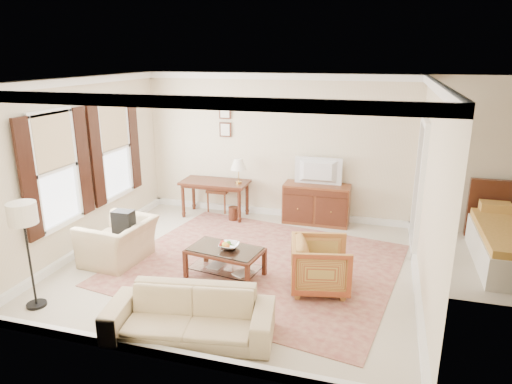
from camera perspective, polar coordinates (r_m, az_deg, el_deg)
The scene contains 20 objects.
room_shell at distance 6.73m, azimuth -2.38°, elevation 10.23°, with size 5.51×5.01×2.91m.
window_front at distance 7.61m, azimuth -23.75°, elevation 2.53°, with size 0.12×1.56×1.80m, color #CCB284, non-canonical shape.
window_rear at distance 8.86m, azimuth -17.26°, elevation 5.08°, with size 0.12×1.56×1.80m, color #CCB284, non-canonical shape.
doorway at distance 8.16m, azimuth 19.64°, elevation 0.44°, with size 0.10×1.12×2.25m, color white, non-canonical shape.
rug at distance 7.43m, azimuth 0.26°, elevation -9.00°, with size 4.20×3.60×0.01m, color maroon.
writing_desk at distance 9.40m, azimuth -5.14°, elevation 0.71°, with size 1.37×0.69×0.75m.
desk_chair at distance 9.76m, azimuth -4.63°, elevation 0.64°, with size 0.45×0.45×1.05m, color brown, non-canonical shape.
desk_lamp at distance 9.13m, azimuth -2.20°, elevation 2.64°, with size 0.32×0.32×0.50m, color silver, non-canonical shape.
framed_prints at distance 9.47m, azimuth -3.87°, elevation 8.92°, with size 0.25×0.04×0.68m, color #431F13, non-canonical shape.
sideboard at distance 9.11m, azimuth 7.56°, elevation -1.48°, with size 1.29×0.50×0.80m, color brown.
tv at distance 8.87m, azimuth 7.75°, elevation 3.60°, with size 0.87×0.50×0.11m, color black.
coffee_table at distance 6.92m, azimuth -3.89°, elevation -7.87°, with size 1.19×0.81×0.47m.
fruit_bowl at distance 6.86m, azimuth -3.38°, elevation -6.63°, with size 0.42×0.42×0.10m, color silver.
book_a at distance 7.08m, azimuth -5.69°, elevation -8.88°, with size 0.28×0.04×0.38m, color brown.
book_b at distance 6.85m, azimuth -2.19°, elevation -9.78°, with size 0.28×0.03×0.38m, color brown.
striped_armchair at distance 6.60m, azimuth 8.08°, elevation -8.76°, with size 0.80×0.75×0.83m, color #943F20.
club_armchair at distance 7.69m, azimuth -16.90°, elevation -5.08°, with size 1.07×0.69×0.93m, color tan.
backpack at distance 7.56m, azimuth -16.23°, elevation -3.43°, with size 0.32×0.22×0.40m, color black.
sofa at distance 5.60m, azimuth -8.33°, elevation -14.12°, with size 1.98×0.58×0.77m, color tan.
floor_lamp at distance 6.51m, azimuth -27.07°, elevation -3.28°, with size 0.36×0.36×1.46m.
Camera 1 is at (2.11, -6.34, 3.26)m, focal length 32.00 mm.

